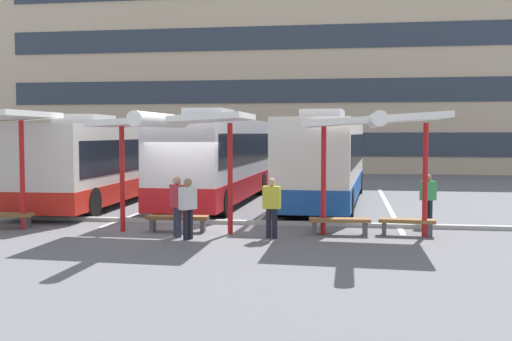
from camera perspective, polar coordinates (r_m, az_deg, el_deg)
name	(u,v)px	position (r m, az deg, el deg)	size (l,w,h in m)	color
ground_plane	(179,225)	(18.64, -7.11, -5.08)	(160.00, 160.00, 0.00)	slate
terminal_building	(286,75)	(48.79, 2.80, 8.88)	(42.19, 11.70, 17.47)	#C6B293
coach_bus_0	(99,164)	(24.52, -14.33, 0.60)	(2.91, 10.76, 3.44)	silver
coach_bus_1	(218,160)	(24.17, -3.57, 0.93)	(2.71, 10.90, 3.67)	silver
coach_bus_2	(326,161)	(24.47, 6.53, 0.91)	(3.13, 12.06, 3.63)	silver
lane_stripe_0	(69,200)	(26.70, -16.99, -2.62)	(0.16, 14.00, 0.01)	white
lane_stripe_1	(169,202)	(25.13, -8.03, -2.87)	(0.16, 14.00, 0.01)	white
lane_stripe_2	(276,203)	(24.25, 1.84, -3.07)	(0.16, 14.00, 0.01)	white
lane_stripe_3	(388,205)	(24.13, 12.13, -3.18)	(0.16, 14.00, 0.01)	white
bench_1	(5,217)	(19.30, -22.28, -4.02)	(1.63, 0.59, 0.45)	brown
waiting_shelter_1	(172,123)	(16.84, -7.77, 4.38)	(4.09, 4.64, 3.31)	red
bench_2	(178,220)	(17.44, -7.28, -4.55)	(1.76, 0.56, 0.45)	brown
waiting_shelter_2	(375,123)	(16.50, 10.96, 4.34)	(3.69, 4.55, 3.32)	red
bench_3	(340,222)	(16.95, 7.77, -4.80)	(1.69, 0.51, 0.45)	brown
bench_4	(407,223)	(17.14, 13.82, -4.79)	(1.52, 0.52, 0.45)	brown
platform_kerb	(184,221)	(19.13, -6.68, -4.68)	(44.00, 0.24, 0.12)	#ADADA8
waiting_passenger_0	(428,196)	(19.09, 15.67, -2.34)	(0.50, 0.37, 1.54)	black
waiting_passenger_1	(188,205)	(16.08, -6.34, -3.17)	(0.43, 0.51, 1.59)	black
waiting_passenger_2	(177,202)	(16.48, -7.32, -2.96)	(0.48, 0.49, 1.61)	#33384C
waiting_passenger_3	(272,204)	(16.15, 1.47, -3.12)	(0.47, 0.25, 1.59)	black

